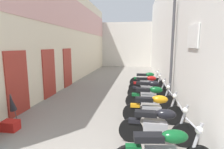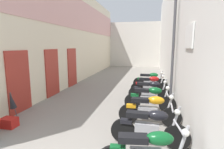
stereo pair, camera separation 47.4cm
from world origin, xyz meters
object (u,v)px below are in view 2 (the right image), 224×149
at_px(umbrella_leaning, 12,100).
at_px(motorcycle_fourth, 150,98).
at_px(motorcycle_third, 150,109).
at_px(motorcycle_fifth, 150,90).
at_px(motorcycle_sixth, 150,85).
at_px(plastic_crate, 9,123).
at_px(street_lamp, 171,42).
at_px(motorcycle_second, 150,126).
at_px(motorcycle_seventh, 150,80).

bearing_deg(umbrella_leaning, motorcycle_fourth, 22.95).
relative_size(motorcycle_third, motorcycle_fifth, 1.01).
height_order(motorcycle_third, motorcycle_sixth, same).
xyz_separation_m(motorcycle_fifth, umbrella_leaning, (-4.24, -2.88, 0.18)).
bearing_deg(plastic_crate, street_lamp, 31.64).
relative_size(motorcycle_second, motorcycle_fifth, 1.01).
distance_m(motorcycle_fourth, plastic_crate, 4.60).
height_order(motorcycle_third, motorcycle_seventh, same).
height_order(motorcycle_sixth, plastic_crate, motorcycle_sixth).
height_order(umbrella_leaning, street_lamp, street_lamp).
relative_size(motorcycle_second, street_lamp, 0.44).
height_order(motorcycle_fifth, motorcycle_sixth, same).
relative_size(motorcycle_fifth, street_lamp, 0.43).
height_order(motorcycle_fifth, street_lamp, street_lamp).
height_order(plastic_crate, umbrella_leaning, umbrella_leaning).
xyz_separation_m(motorcycle_second, motorcycle_fifth, (-0.00, 3.43, 0.00)).
distance_m(motorcycle_fourth, motorcycle_fifth, 1.09).
bearing_deg(plastic_crate, motorcycle_third, 14.25).
height_order(motorcycle_sixth, street_lamp, street_lamp).
distance_m(motorcycle_fourth, street_lamp, 2.23).
distance_m(motorcycle_second, motorcycle_third, 1.16).
relative_size(motorcycle_sixth, motorcycle_seventh, 0.99).
distance_m(motorcycle_seventh, umbrella_leaning, 6.75).
relative_size(motorcycle_fifth, umbrella_leaning, 1.90).
xyz_separation_m(motorcycle_fifth, motorcycle_sixth, (0.00, 1.17, 0.00)).
relative_size(motorcycle_fourth, motorcycle_sixth, 1.01).
relative_size(motorcycle_fifth, plastic_crate, 4.17).
bearing_deg(street_lamp, motorcycle_seventh, 104.07).
distance_m(motorcycle_fifth, motorcycle_seventh, 2.37).
xyz_separation_m(motorcycle_seventh, street_lamp, (0.69, -2.76, 2.00)).
bearing_deg(motorcycle_seventh, motorcycle_second, -90.00).
bearing_deg(motorcycle_seventh, plastic_crate, -125.36).
xyz_separation_m(motorcycle_third, umbrella_leaning, (-4.24, -0.61, 0.18)).
height_order(motorcycle_sixth, umbrella_leaning, motorcycle_sixth).
bearing_deg(street_lamp, motorcycle_fifth, 150.63).
relative_size(plastic_crate, umbrella_leaning, 0.46).
height_order(motorcycle_second, umbrella_leaning, motorcycle_second).
bearing_deg(motorcycle_second, plastic_crate, 178.08).
relative_size(motorcycle_fourth, umbrella_leaning, 1.92).
relative_size(motorcycle_third, plastic_crate, 4.21).
distance_m(plastic_crate, street_lamp, 6.02).
bearing_deg(motorcycle_seventh, motorcycle_fourth, -90.00).
height_order(motorcycle_fourth, motorcycle_seventh, same).
bearing_deg(motorcycle_fourth, motorcycle_fifth, 90.01).
distance_m(motorcycle_second, motorcycle_sixth, 4.60).
relative_size(motorcycle_fourth, plastic_crate, 4.21).
xyz_separation_m(motorcycle_third, street_lamp, (0.69, 1.88, 2.00)).
bearing_deg(street_lamp, umbrella_leaning, -153.17).
distance_m(motorcycle_sixth, plastic_crate, 6.02).
relative_size(motorcycle_fourth, motorcycle_seventh, 1.00).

